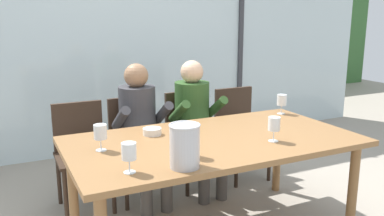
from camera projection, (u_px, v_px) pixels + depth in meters
name	position (u px, v px, depth m)	size (l,w,h in m)	color
ground	(163.00, 185.00, 3.95)	(14.00, 14.00, 0.00)	#9E9384
window_glass_panel	(121.00, 42.00, 4.77)	(7.25, 0.03, 2.60)	silver
window_mullion_right	(240.00, 38.00, 5.44)	(0.06, 0.06, 2.60)	#38383D
hillside_vineyard	(70.00, 47.00, 7.94)	(13.25, 2.40, 1.97)	#386633
dining_table	(213.00, 148.00, 2.92)	(2.05, 1.09, 0.75)	olive
chair_near_curtain	(81.00, 147.00, 3.46)	(0.44, 0.44, 0.89)	#332319
chair_left_of_center	(135.00, 139.00, 3.68)	(0.45, 0.45, 0.89)	#332319
chair_center	(190.00, 130.00, 3.95)	(0.47, 0.47, 0.89)	#332319
chair_right_of_center	(238.00, 125.00, 4.13)	(0.44, 0.44, 0.89)	#332319
person_charcoal_jacket	(141.00, 124.00, 3.53)	(0.47, 0.62, 1.21)	#38383D
person_olive_shirt	(196.00, 117.00, 3.75)	(0.47, 0.62, 1.21)	#2D5123
ice_bucket_primary	(185.00, 145.00, 2.34)	(0.18, 0.18, 0.26)	#B7B7BC
tasting_bowl	(152.00, 131.00, 2.99)	(0.14, 0.14, 0.05)	silver
wine_glass_by_left_taster	(100.00, 133.00, 2.63)	(0.08, 0.08, 0.17)	silver
wine_glass_near_bucket	(282.00, 101.00, 3.60)	(0.08, 0.08, 0.17)	silver
wine_glass_center_pour	(129.00, 153.00, 2.26)	(0.08, 0.08, 0.17)	silver
wine_glass_by_right_taster	(191.00, 138.00, 2.52)	(0.08, 0.08, 0.17)	silver
wine_glass_spare_empty	(274.00, 125.00, 2.82)	(0.08, 0.08, 0.17)	silver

